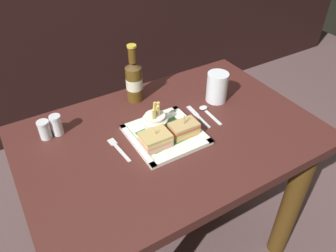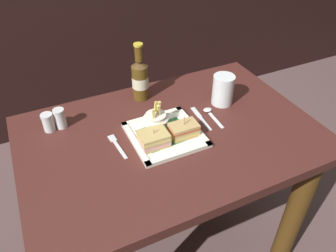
{
  "view_description": "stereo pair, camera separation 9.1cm",
  "coord_description": "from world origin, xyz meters",
  "views": [
    {
      "loc": [
        -0.49,
        -0.79,
        1.52
      ],
      "look_at": [
        -0.01,
        -0.0,
        0.79
      ],
      "focal_mm": 35.14,
      "sensor_mm": 36.0,
      "label": 1
    },
    {
      "loc": [
        -0.41,
        -0.83,
        1.52
      ],
      "look_at": [
        -0.01,
        -0.0,
        0.79
      ],
      "focal_mm": 35.14,
      "sensor_mm": 36.0,
      "label": 2
    }
  ],
  "objects": [
    {
      "name": "salt_shaker",
      "position": [
        -0.4,
        0.21,
        0.78
      ],
      "size": [
        0.04,
        0.04,
        0.07
      ],
      "color": "silver",
      "rests_on": "dining_table"
    },
    {
      "name": "sandwich_half_left",
      "position": [
        -0.08,
        -0.04,
        0.79
      ],
      "size": [
        0.1,
        0.08,
        0.07
      ],
      "color": "tan",
      "rests_on": "square_plate"
    },
    {
      "name": "sandwich_half_right",
      "position": [
        0.03,
        -0.04,
        0.79
      ],
      "size": [
        0.1,
        0.07,
        0.08
      ],
      "color": "tan",
      "rests_on": "square_plate"
    },
    {
      "name": "fries_cup",
      "position": [
        -0.04,
        0.04,
        0.8
      ],
      "size": [
        0.09,
        0.09,
        0.11
      ],
      "color": "silver",
      "rests_on": "square_plate"
    },
    {
      "name": "ground_plane",
      "position": [
        0.0,
        0.0,
        0.0
      ],
      "size": [
        6.0,
        6.0,
        0.0
      ],
      "primitive_type": "plane",
      "color": "brown"
    },
    {
      "name": "fork",
      "position": [
        -0.2,
        0.02,
        0.75
      ],
      "size": [
        0.03,
        0.14,
        0.0
      ],
      "color": "silver",
      "rests_on": "dining_table"
    },
    {
      "name": "water_glass",
      "position": [
        0.28,
        0.09,
        0.81
      ],
      "size": [
        0.09,
        0.09,
        0.12
      ],
      "color": "silver",
      "rests_on": "dining_table"
    },
    {
      "name": "square_plate",
      "position": [
        -0.03,
        -0.01,
        0.76
      ],
      "size": [
        0.25,
        0.25,
        0.02
      ],
      "color": "white",
      "rests_on": "dining_table"
    },
    {
      "name": "pepper_shaker",
      "position": [
        -0.35,
        0.21,
        0.79
      ],
      "size": [
        0.04,
        0.04,
        0.08
      ],
      "color": "silver",
      "rests_on": "dining_table"
    },
    {
      "name": "knife",
      "position": [
        0.14,
        0.04,
        0.75
      ],
      "size": [
        0.02,
        0.16,
        0.0
      ],
      "color": "silver",
      "rests_on": "dining_table"
    },
    {
      "name": "dining_table",
      "position": [
        0.0,
        0.0,
        0.58
      ],
      "size": [
        1.08,
        0.72,
        0.75
      ],
      "color": "#47201B",
      "rests_on": "ground_plane"
    },
    {
      "name": "spoon",
      "position": [
        0.19,
        0.04,
        0.76
      ],
      "size": [
        0.04,
        0.14,
        0.01
      ],
      "color": "silver",
      "rests_on": "dining_table"
    },
    {
      "name": "beer_bottle",
      "position": [
        -0.01,
        0.27,
        0.84
      ],
      "size": [
        0.07,
        0.07,
        0.24
      ],
      "color": "#533B12",
      "rests_on": "dining_table"
    }
  ]
}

